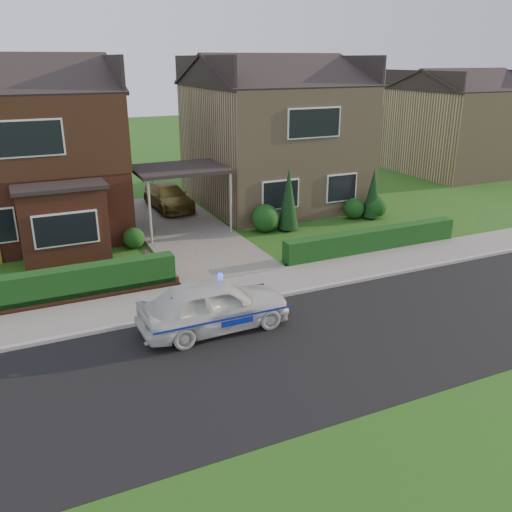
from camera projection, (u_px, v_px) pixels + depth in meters
ground at (312, 346)px, 14.02m from camera, size 120.00×120.00×0.00m
road at (312, 346)px, 14.02m from camera, size 60.00×6.00×0.02m
kerb at (261, 299)px, 16.60m from camera, size 60.00×0.16×0.12m
sidewalk at (247, 287)px, 17.50m from camera, size 60.00×2.00×0.10m
grass_verge at (452, 472)px, 9.76m from camera, size 60.00×4.00×0.01m
driveway at (182, 229)px, 23.38m from camera, size 3.80×12.00×0.12m
house_left at (22, 141)px, 22.28m from camera, size 7.50×9.53×7.25m
house_right at (272, 130)px, 26.98m from camera, size 7.50×8.06×7.25m
carport_link at (180, 170)px, 22.45m from camera, size 3.80×3.00×2.77m
dwarf_wall at (54, 301)px, 16.19m from camera, size 7.70×0.25×0.36m
hedge_left at (54, 305)px, 16.38m from camera, size 7.50×0.55×0.90m
hedge_right at (371, 252)px, 20.87m from camera, size 7.50×0.55×0.80m
shrub_left_mid at (92, 240)px, 20.14m from camera, size 1.32×1.32×1.32m
shrub_left_near at (134, 238)px, 21.11m from camera, size 0.84×0.84×0.84m
shrub_right_near at (265, 218)px, 23.09m from camera, size 1.20×1.20×1.20m
shrub_right_mid at (354, 209)px, 25.03m from camera, size 0.96×0.96×0.96m
shrub_right_far at (375, 206)px, 25.15m from camera, size 1.08×1.08×1.08m
conifer_a at (288, 201)px, 23.07m from camera, size 0.90×0.90×2.60m
conifer_b at (373, 195)px, 24.88m from camera, size 0.90×0.90×2.20m
neighbour_right at (457, 132)px, 34.66m from camera, size 6.50×7.00×5.20m
police_car at (214, 306)px, 14.68m from camera, size 3.81×4.17×1.58m
driveway_car at (168, 196)px, 26.30m from camera, size 1.81×4.07×1.16m
potted_plant_b at (47, 289)px, 16.68m from camera, size 0.47×0.45×0.66m
potted_plant_c at (148, 261)px, 18.89m from camera, size 0.55×0.55×0.71m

